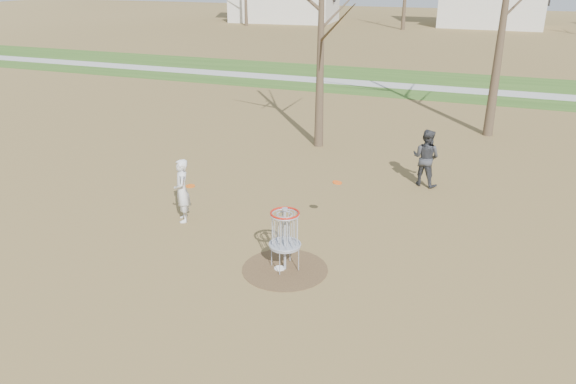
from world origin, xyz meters
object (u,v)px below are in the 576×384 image
object	(u,v)px
disc_grounded	(280,268)
disc_golf_basket	(285,230)
player_standing	(182,191)
player_throwing	(426,158)

from	to	relation	value
disc_grounded	disc_golf_basket	bearing A→B (deg)	18.19
player_standing	disc_grounded	bearing A→B (deg)	32.49
player_standing	disc_golf_basket	world-z (taller)	player_standing
player_standing	disc_golf_basket	bearing A→B (deg)	33.76
player_standing	disc_grounded	size ratio (longest dim) A/B	7.21
disc_grounded	disc_golf_basket	world-z (taller)	disc_golf_basket
player_throwing	disc_golf_basket	size ratio (longest dim) A/B	1.22
player_standing	disc_grounded	xyz separation A→B (m)	(3.10, -1.41, -0.77)
disc_grounded	player_standing	bearing A→B (deg)	155.61
player_standing	disc_golf_basket	xyz separation A→B (m)	(3.21, -1.37, 0.12)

